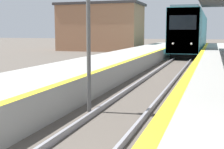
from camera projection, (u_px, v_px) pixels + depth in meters
name	position (u px, v px, depth m)	size (l,w,h in m)	color
train	(192.00, 32.00, 36.15)	(2.65, 23.97, 4.55)	black
signal_near	(88.00, 3.00, 8.83)	(0.36, 0.31, 4.56)	#595959
station_building	(101.00, 27.00, 39.07)	(10.43, 5.82, 5.84)	#9E6B4C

